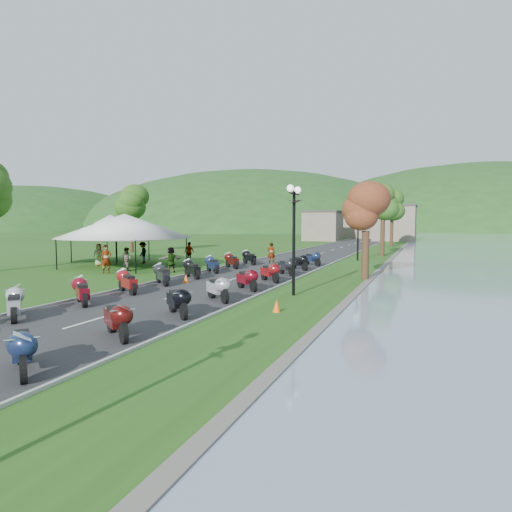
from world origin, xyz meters
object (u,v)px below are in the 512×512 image
(pedestrian_a, at_px, (107,273))
(pedestrian_b, at_px, (127,271))
(pedestrian_c, at_px, (143,263))
(vendor_tent_main, at_px, (125,241))

(pedestrian_a, relative_size, pedestrian_b, 1.15)
(pedestrian_a, xyz_separation_m, pedestrian_b, (0.31, 1.73, 0.00))
(pedestrian_b, bearing_deg, pedestrian_c, -57.66)
(vendor_tent_main, bearing_deg, pedestrian_c, 100.22)
(pedestrian_b, xyz_separation_m, pedestrian_c, (-2.27, 5.19, 0.00))
(pedestrian_b, height_order, pedestrian_c, pedestrian_c)
(pedestrian_a, bearing_deg, pedestrian_c, 57.30)
(pedestrian_a, distance_m, pedestrian_c, 7.19)
(pedestrian_c, bearing_deg, vendor_tent_main, -5.29)
(vendor_tent_main, bearing_deg, pedestrian_b, -51.11)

